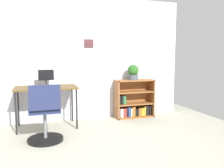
{
  "coord_description": "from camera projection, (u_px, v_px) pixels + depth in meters",
  "views": [
    {
      "loc": [
        -0.36,
        -2.46,
        1.26
      ],
      "look_at": [
        0.86,
        1.31,
        0.79
      ],
      "focal_mm": 37.38,
      "sensor_mm": 36.0,
      "label": 1
    }
  ],
  "objects": [
    {
      "name": "bookshelf_low",
      "position": [
        133.0,
        101.0,
        4.86
      ],
      "size": [
        0.8,
        0.3,
        0.78
      ],
      "color": "brown",
      "rests_on": "ground_plane"
    },
    {
      "name": "office_chair",
      "position": [
        45.0,
        117.0,
        3.39
      ],
      "size": [
        0.52,
        0.55,
        0.87
      ],
      "color": "black",
      "rests_on": "ground_plane"
    },
    {
      "name": "keyboard",
      "position": [
        44.0,
        87.0,
        4.01
      ],
      "size": [
        0.43,
        0.12,
        0.02
      ],
      "primitive_type": "cube",
      "color": "#333325",
      "rests_on": "desk"
    },
    {
      "name": "wall_back",
      "position": [
        56.0,
        59.0,
        4.48
      ],
      "size": [
        5.2,
        0.12,
        2.42
      ],
      "color": "silver",
      "rests_on": "ground_plane"
    },
    {
      "name": "desk",
      "position": [
        46.0,
        90.0,
        4.09
      ],
      "size": [
        1.06,
        0.61,
        0.73
      ],
      "color": "brown",
      "rests_on": "ground_plane"
    },
    {
      "name": "potted_plant_on_shelf",
      "position": [
        133.0,
        72.0,
        4.73
      ],
      "size": [
        0.22,
        0.22,
        0.31
      ],
      "color": "#474C51",
      "rests_on": "bookshelf_low"
    },
    {
      "name": "monitor",
      "position": [
        46.0,
        78.0,
        4.12
      ],
      "size": [
        0.27,
        0.18,
        0.3
      ],
      "color": "#262628",
      "rests_on": "desk"
    }
  ]
}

